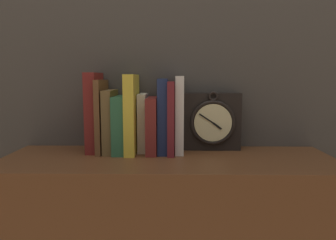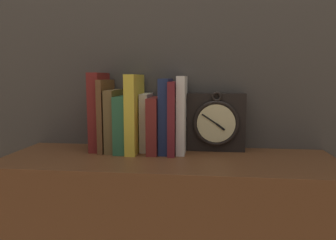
% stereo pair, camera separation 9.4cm
% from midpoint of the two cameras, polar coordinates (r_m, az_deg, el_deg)
% --- Properties ---
extents(wall_back, '(6.00, 0.05, 2.60)m').
position_cam_midpoint_polar(wall_back, '(1.14, 3.70, 19.38)').
color(wall_back, '#47423D').
rests_on(wall_back, ground_plane).
extents(clock, '(0.18, 0.07, 0.19)m').
position_cam_midpoint_polar(clock, '(1.06, 10.85, -0.34)').
color(clock, black).
rests_on(clock, bookshelf).
extents(book_slot0_maroon, '(0.03, 0.13, 0.25)m').
position_cam_midpoint_polar(book_slot0_maroon, '(1.07, -9.42, 1.46)').
color(book_slot0_maroon, maroon).
rests_on(book_slot0_maroon, bookshelf).
extents(book_slot1_brown, '(0.02, 0.15, 0.23)m').
position_cam_midpoint_polar(book_slot1_brown, '(1.05, -8.22, 0.81)').
color(book_slot1_brown, brown).
rests_on(book_slot1_brown, bookshelf).
extents(book_slot2_brown, '(0.03, 0.14, 0.19)m').
position_cam_midpoint_polar(book_slot2_brown, '(1.05, -6.81, -0.05)').
color(book_slot2_brown, brown).
rests_on(book_slot2_brown, bookshelf).
extents(book_slot3_green, '(0.04, 0.15, 0.18)m').
position_cam_midpoint_polar(book_slot3_green, '(1.04, -5.02, -0.63)').
color(book_slot3_green, '#2E6543').
rests_on(book_slot3_green, bookshelf).
extents(book_slot4_yellow, '(0.03, 0.16, 0.24)m').
position_cam_midpoint_polar(book_slot4_yellow, '(1.02, -3.19, 1.15)').
color(book_slot4_yellow, yellow).
rests_on(book_slot4_yellow, bookshelf).
extents(book_slot5_cream, '(0.03, 0.11, 0.18)m').
position_cam_midpoint_polar(book_slot5_cream, '(1.05, -1.23, -0.37)').
color(book_slot5_cream, beige).
rests_on(book_slot5_cream, bookshelf).
extents(book_slot6_maroon, '(0.03, 0.15, 0.17)m').
position_cam_midpoint_polar(book_slot6_maroon, '(1.02, 0.34, -0.84)').
color(book_slot6_maroon, maroon).
rests_on(book_slot6_maroon, bookshelf).
extents(book_slot7_navy, '(0.03, 0.14, 0.23)m').
position_cam_midpoint_polar(book_slot7_navy, '(1.02, 2.22, 0.78)').
color(book_slot7_navy, navy).
rests_on(book_slot7_navy, bookshelf).
extents(book_slot8_maroon, '(0.02, 0.16, 0.22)m').
position_cam_midpoint_polar(book_slot8_maroon, '(1.01, 3.62, 0.47)').
color(book_slot8_maroon, maroon).
rests_on(book_slot8_maroon, bookshelf).
extents(book_slot9_white, '(0.03, 0.14, 0.24)m').
position_cam_midpoint_polar(book_slot9_white, '(1.02, 5.08, 0.97)').
color(book_slot9_white, white).
rests_on(book_slot9_white, bookshelf).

